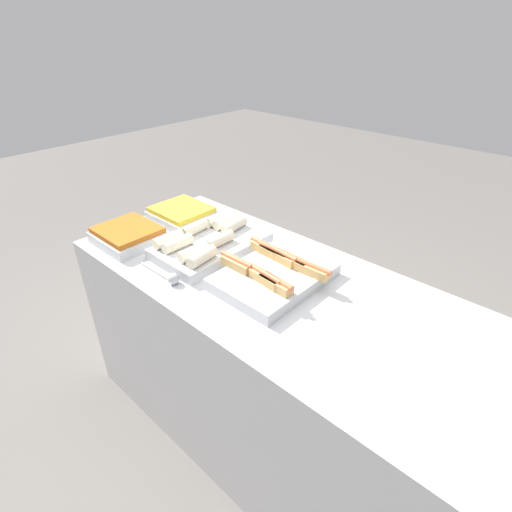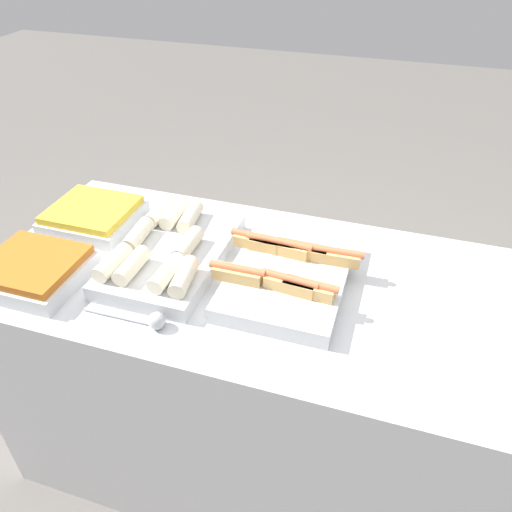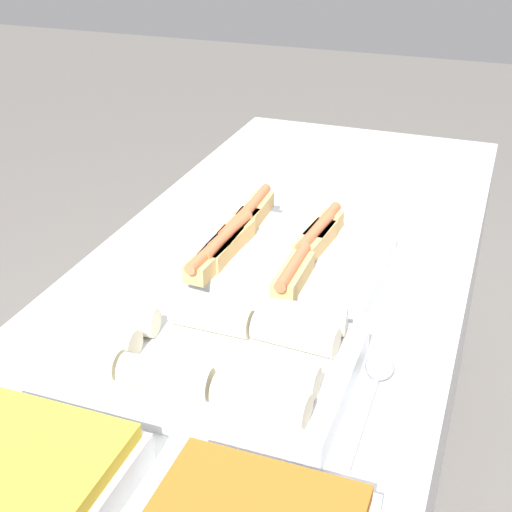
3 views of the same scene
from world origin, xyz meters
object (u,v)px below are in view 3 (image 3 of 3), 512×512
(tray_hotdogs, at_px, (270,253))
(tray_side_back, at_px, (7,492))
(serving_spoon_near, at_px, (377,375))
(tray_wraps, at_px, (199,356))

(tray_hotdogs, height_order, tray_side_back, tray_hotdogs)
(serving_spoon_near, bearing_deg, tray_side_back, 136.99)
(tray_hotdogs, distance_m, serving_spoon_near, 0.41)
(tray_wraps, height_order, tray_side_back, tray_wraps)
(tray_side_back, bearing_deg, tray_hotdogs, -8.22)
(tray_wraps, distance_m, serving_spoon_near, 0.29)
(tray_wraps, xyz_separation_m, tray_side_back, (-0.34, 0.11, -0.00))
(tray_wraps, bearing_deg, tray_hotdogs, 1.45)
(tray_side_back, height_order, serving_spoon_near, tray_side_back)
(tray_hotdogs, bearing_deg, serving_spoon_near, -136.32)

